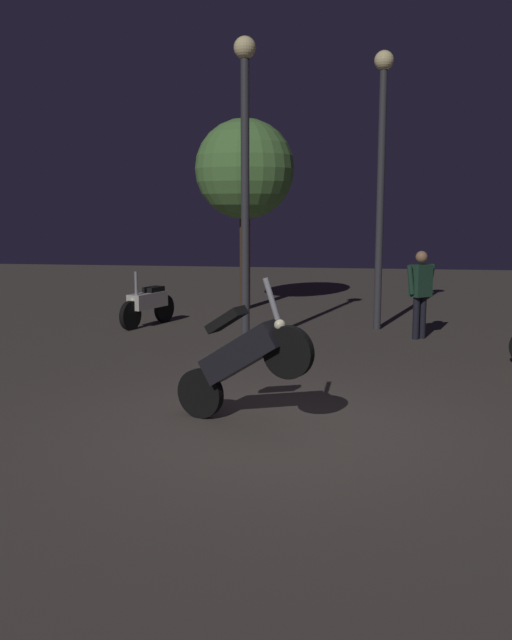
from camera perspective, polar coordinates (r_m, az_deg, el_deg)
The scene contains 7 objects.
ground_plane at distance 7.75m, azimuth 2.04°, elevation -8.71°, with size 40.00×40.00×0.00m, color #4C443D.
motorcycle_black_foreground at distance 7.73m, azimuth -1.11°, elevation -3.03°, with size 1.59×0.68×1.63m.
motorcycle_white_parked_right at distance 14.34m, azimuth -8.59°, elevation 1.28°, with size 0.67×1.59×1.11m.
person_rider_beside at distance 13.06m, azimuth 12.94°, elevation 2.56°, with size 0.56×0.49×1.57m.
streetlamp_near at distance 13.88m, azimuth 9.94°, elevation 12.67°, with size 0.36×0.36×5.16m.
streetlamp_far at distance 11.94m, azimuth -0.87°, elevation 13.04°, with size 0.36×0.36×5.02m.
tree_left_bg at distance 16.44m, azimuth -0.90°, elevation 11.83°, with size 2.23×2.23×4.28m.
Camera 1 is at (0.80, -7.33, 2.38)m, focal length 40.27 mm.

